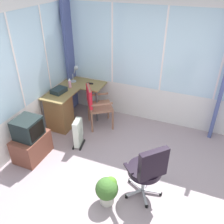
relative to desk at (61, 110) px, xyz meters
name	(u,v)px	position (x,y,z in m)	size (l,w,h in m)	color
ground	(126,187)	(-1.06, -1.83, -0.44)	(5.10, 5.28, 0.06)	gray
north_window_panel	(1,90)	(-1.06, 0.34, 0.88)	(4.10, 0.07, 2.59)	silver
east_window_panel	(162,66)	(1.02, -1.83, 0.88)	(0.07, 4.28, 2.59)	silver
curtain_corner	(71,57)	(0.89, 0.21, 0.83)	(0.34, 0.07, 2.49)	#48538C
desk	(61,110)	(0.00, 0.00, 0.00)	(1.27, 0.94, 0.76)	olive
desk_lamp	(76,71)	(0.76, 0.01, 0.58)	(0.24, 0.21, 0.36)	#B2B7BC
tv_remote	(90,83)	(0.72, -0.34, 0.36)	(0.04, 0.15, 0.02)	black
spray_bottle	(70,83)	(0.40, -0.02, 0.45)	(0.06, 0.06, 0.22)	pink
paper_tray	(59,90)	(0.11, 0.07, 0.39)	(0.30, 0.23, 0.09)	#1E2C2F
wooden_armchair	(94,102)	(0.28, -0.65, 0.19)	(0.67, 0.67, 0.94)	#8F5E49
office_chair	(148,169)	(-1.11, -2.17, 0.15)	(0.61, 0.60, 0.98)	#B7B7BF
tv_on_stand	(31,140)	(-1.03, -0.02, -0.05)	(0.64, 0.44, 0.81)	brown
space_heater	(78,132)	(-0.41, -0.64, -0.12)	(0.37, 0.23, 0.57)	silver
potted_plant	(107,189)	(-1.42, -1.68, -0.16)	(0.33, 0.33, 0.44)	beige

